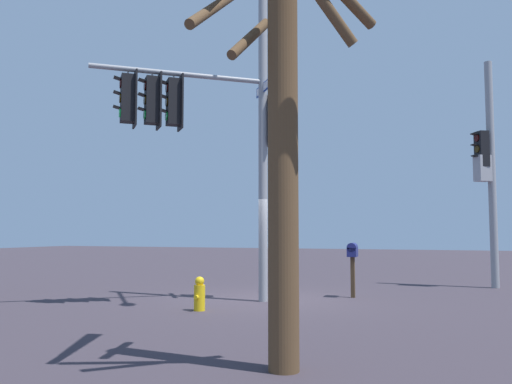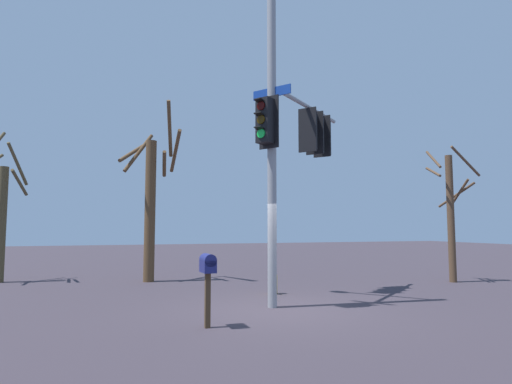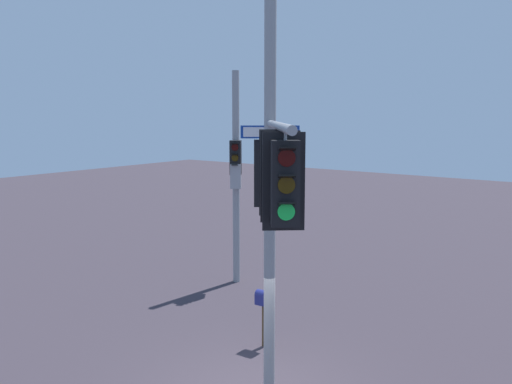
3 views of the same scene
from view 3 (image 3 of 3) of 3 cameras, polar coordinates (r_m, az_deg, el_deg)
The scene contains 3 objects.
main_signal_pole_assembly at distance 9.21m, azimuth 2.62°, elevation 4.04°, with size 3.14×5.30×9.41m.
secondary_pole_assembly at distance 17.93m, azimuth -2.10°, elevation 1.88°, with size 0.58×0.71×7.00m.
mailbox at distance 13.52m, azimuth 0.92°, elevation -11.41°, with size 0.45×0.26×1.41m.
Camera 3 is at (6.29, -8.33, 5.66)m, focal length 38.51 mm.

